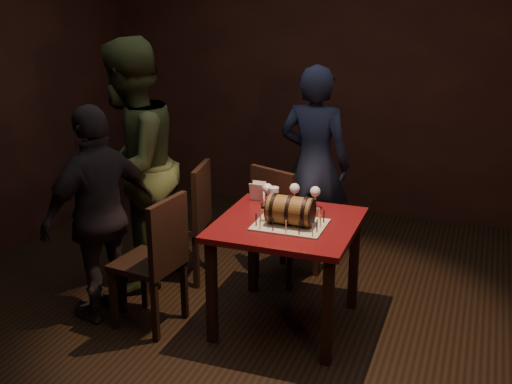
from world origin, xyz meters
TOP-DOWN VIEW (x-y plane):
  - room_shell at (0.00, 0.00)m, footprint 5.04×5.04m
  - pub_table at (0.11, 0.11)m, footprint 0.90×0.90m
  - cake_board at (0.15, 0.05)m, footprint 0.45×0.35m
  - barrel_cake at (0.15, 0.05)m, footprint 0.35×0.20m
  - birthday_candles at (0.15, 0.05)m, footprint 0.40×0.30m
  - wine_glass_left at (-0.11, 0.36)m, footprint 0.07×0.07m
  - wine_glass_mid at (0.07, 0.43)m, footprint 0.07×0.07m
  - wine_glass_right at (0.22, 0.41)m, footprint 0.07×0.07m
  - pint_of_ale at (-0.05, 0.32)m, footprint 0.07×0.07m
  - menu_card at (-0.21, 0.44)m, footprint 0.10×0.05m
  - chair_back at (-0.13, 0.73)m, footprint 0.52×0.52m
  - chair_left_rear at (-0.80, 0.53)m, footprint 0.46×0.46m
  - chair_left_front at (-0.68, -0.22)m, footprint 0.45×0.45m
  - person_back at (-0.02, 1.28)m, footprint 0.61×0.42m
  - person_left_rear at (-1.16, 0.31)m, footprint 0.72×0.92m
  - person_left_front at (-1.11, -0.20)m, footprint 0.67×0.95m

SIDE VIEW (x-z plane):
  - chair_back at x=-0.13m, z-range 0.06..0.99m
  - chair_left_rear at x=-0.80m, z-range 0.06..0.99m
  - chair_left_front at x=-0.68m, z-range 0.06..0.99m
  - pub_table at x=0.11m, z-range 0.27..1.02m
  - person_left_front at x=-1.11m, z-range 0.00..1.50m
  - cake_board at x=0.15m, z-range 0.75..0.76m
  - birthday_candles at x=0.15m, z-range 0.76..0.85m
  - person_back at x=-0.02m, z-range 0.00..1.62m
  - menu_card at x=-0.21m, z-range 0.75..0.88m
  - pint_of_ale at x=-0.05m, z-range 0.75..0.90m
  - barrel_cake at x=0.15m, z-range 0.75..0.96m
  - wine_glass_mid at x=0.07m, z-range 0.79..0.95m
  - wine_glass_left at x=-0.11m, z-range 0.79..0.95m
  - wine_glass_right at x=0.22m, z-range 0.79..0.95m
  - person_left_rear at x=-1.16m, z-range 0.00..1.88m
  - room_shell at x=0.00m, z-range 0.00..2.80m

